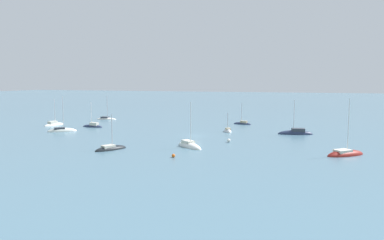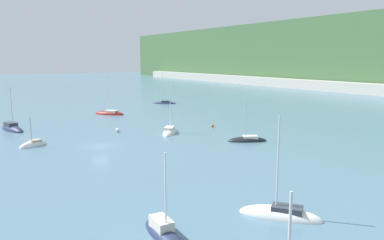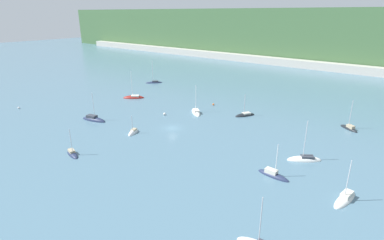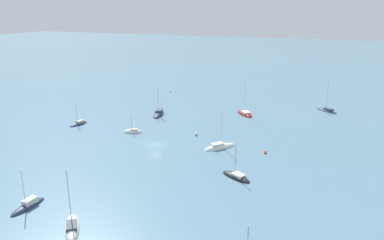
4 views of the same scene
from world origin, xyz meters
The scene contains 11 objects.
ground_plane centered at (0.00, 0.00, 0.00)m, with size 600.00×600.00×0.00m, color slate.
sailboat_0 centered at (34.16, 3.78, 0.08)m, with size 6.93×5.88×9.76m.
sailboat_1 centered at (-3.14, 14.30, 0.09)m, with size 7.26×6.68×9.67m.
sailboat_2 centered at (-43.46, 35.53, 0.11)m, with size 6.41×7.08×10.36m.
sailboat_3 centered at (-21.91, -9.55, 0.11)m, with size 8.55×4.12×9.21m.
sailboat_7 centered at (10.01, 21.45, 0.07)m, with size 5.09×6.77×7.40m.
sailboat_8 centered at (31.79, -6.35, 0.14)m, with size 6.54×2.24×7.41m.
sailboat_9 centered at (-5.54, -8.82, 0.06)m, with size 3.41×4.94×5.69m.
sailboat_11 centered at (-31.26, 13.46, 0.07)m, with size 7.51×6.93×10.76m.
mooring_buoy_0 centered at (-3.64, 24.34, 0.30)m, with size 0.60×0.60×0.60m.
mooring_buoy_2 centered at (-9.19, 6.57, 0.38)m, with size 0.77×0.77×0.77m.
Camera 2 is at (55.42, -19.27, 13.46)m, focal length 35.00 mm.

